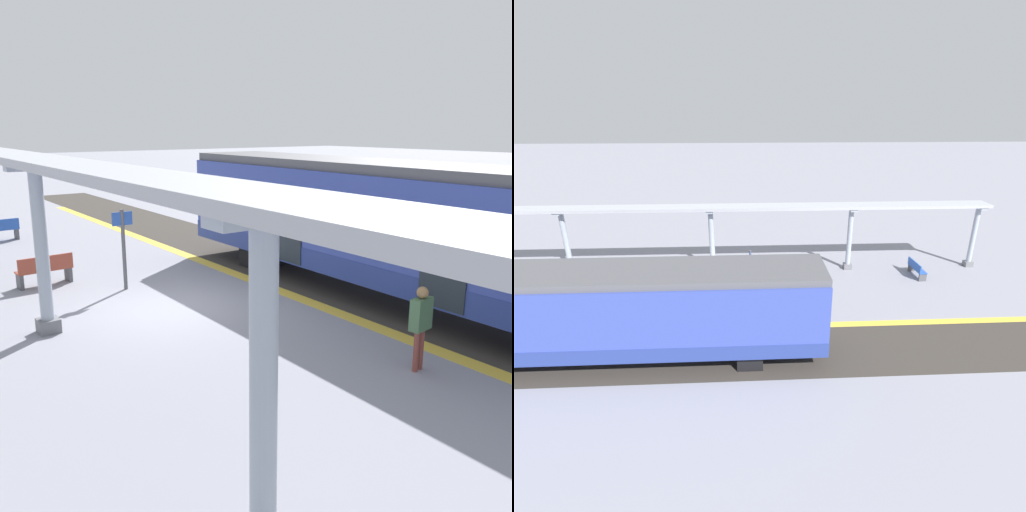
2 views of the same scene
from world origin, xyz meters
The scene contains 10 objects.
ground_plane centered at (0.00, 0.00, 0.00)m, with size 176.00×176.00×0.00m, color gray.
tactile_edge_strip centered at (-3.09, 0.00, 0.00)m, with size 0.42×38.44×0.01m, color gold.
trackbed centered at (-4.90, 0.00, 0.00)m, with size 3.20×50.44×0.01m, color #38332D.
train_near_carriage centered at (-4.90, 2.66, 1.84)m, with size 2.65×14.87×3.48m.
canopy_pillar_third centered at (2.85, -0.06, 1.82)m, with size 1.10×0.44×3.58m.
canopy_pillar_fourth centered at (2.85, 7.70, 1.82)m, with size 1.10×0.44×3.58m.
canopy_beam centered at (2.85, 0.23, 3.66)m, with size 1.20×30.76×0.16m, color #A8AAB2.
bench_mid_platform centered at (1.88, -3.79, 0.44)m, with size 1.52×0.52×0.86m.
platform_info_sign centered at (0.21, -2.15, 1.33)m, with size 0.56×0.10×2.20m.
passenger_waiting_near_edge centered at (-2.04, 5.83, 0.99)m, with size 0.48×0.26×1.58m.
Camera 1 is at (5.75, 11.57, 4.31)m, focal length 38.36 mm.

